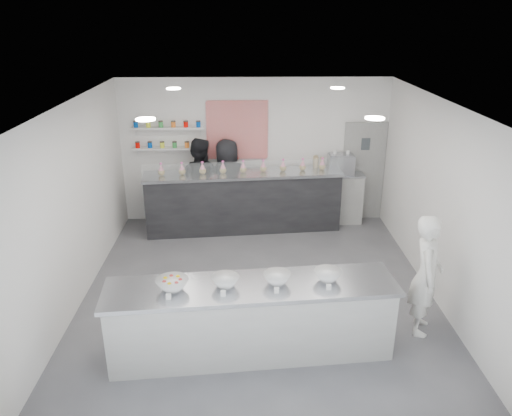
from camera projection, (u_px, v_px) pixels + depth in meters
The scene contains 26 objects.
floor at pixel (258, 289), 8.10m from camera, with size 6.00×6.00×0.00m, color #515156.
ceiling at pixel (259, 103), 7.00m from camera, with size 6.00×6.00×0.00m, color white.
back_wall at pixel (254, 151), 10.34m from camera, with size 5.50×5.50×0.00m, color white.
left_wall at pixel (76, 204), 7.49m from camera, with size 6.00×6.00×0.00m, color white.
right_wall at pixel (438, 201), 7.61m from camera, with size 6.00×6.00×0.00m, color white.
back_door at pixel (363, 172), 10.53m from camera, with size 0.88×0.04×2.10m, color gray.
pattern_panel at pixel (237, 130), 10.15m from camera, with size 1.25×0.03×1.20m, color red.
jar_shelf_lower at pixel (169, 148), 10.18m from camera, with size 1.45×0.22×0.04m, color silver.
jar_shelf_upper at pixel (167, 128), 10.02m from camera, with size 1.45×0.22×0.04m, color silver.
preserve_jars at pixel (168, 135), 10.05m from camera, with size 1.45×0.10×0.56m, color #F40800, non-canonical shape.
downlight_0 at pixel (146, 119), 6.05m from camera, with size 0.24×0.24×0.02m, color white.
downlight_1 at pixel (375, 118), 6.11m from camera, with size 0.24×0.24×0.02m, color white.
downlight_2 at pixel (174, 89), 8.47m from camera, with size 0.24×0.24×0.02m, color white.
downlight_3 at pixel (338, 88), 8.53m from camera, with size 0.24×0.24×0.02m, color white.
prep_counter at pixel (252, 319), 6.43m from camera, with size 3.69×0.84×1.01m, color #9B9A96.
back_bar at pixel (243, 201), 10.12m from camera, with size 3.93×0.72×1.22m, color black.
sneeze_guard at pixel (245, 170), 9.52m from camera, with size 3.88×0.02×0.33m, color white.
espresso_ledge at pixel (328, 198), 10.53m from camera, with size 1.44×0.46×1.07m, color #9B9A96.
espresso_machine at pixel (341, 164), 10.26m from camera, with size 0.53×0.36×0.40m, color #93969E.
cup_stacks at pixel (318, 165), 10.26m from camera, with size 0.24×0.24×0.37m, color tan, non-canonical shape.
prep_bowls at pixel (251, 280), 6.22m from camera, with size 2.30×0.45×0.14m, color white, non-canonical shape.
label_cards at pixel (248, 304), 5.77m from camera, with size 2.01×0.04×0.07m, color white, non-canonical shape.
cookie_bags at pixel (243, 167), 9.85m from camera, with size 3.33×0.13×0.25m, color pink, non-canonical shape.
woman_prep at pixel (426, 275), 6.77m from camera, with size 0.63×0.41×1.73m, color white.
staff_left at pixel (199, 183), 10.21m from camera, with size 0.91×0.71×1.87m, color black.
staff_right at pixel (228, 183), 10.23m from camera, with size 0.90×0.58×1.83m, color black.
Camera 1 is at (-0.20, -7.05, 4.20)m, focal length 35.00 mm.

